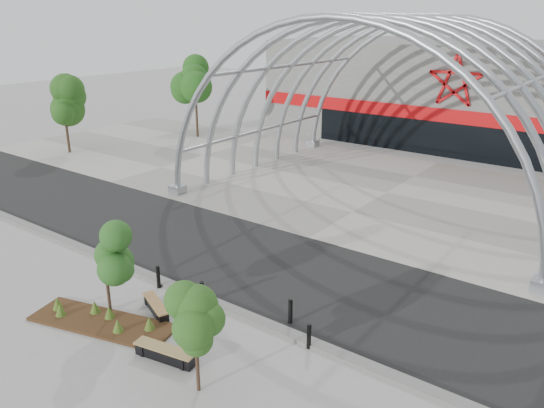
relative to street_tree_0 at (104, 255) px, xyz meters
The scene contains 18 objects.
ground 4.34m from the street_tree_0, 61.31° to the left, with size 140.00×140.00×0.00m, color #9B9B96.
road 7.29m from the street_tree_0, 75.48° to the left, with size 140.00×7.00×0.02m, color black.
forecourt 18.88m from the street_tree_0, 84.73° to the left, with size 60.00×17.00×0.04m, color gray.
kerb 4.13m from the street_tree_0, 59.27° to the left, with size 60.00×0.50×0.12m, color slate.
arena_building 36.67m from the street_tree_0, 87.31° to the left, with size 34.00×15.24×8.00m.
vault_canopy 18.88m from the street_tree_0, 84.73° to the left, with size 20.80×15.80×20.36m.
planting_bed 2.35m from the street_tree_0, 99.02° to the right, with size 5.44×2.91×0.55m.
street_tree_0 is the anchor object (origin of this frame).
street_tree_1 5.17m from the street_tree_0, ahead, with size 1.36×1.36×3.21m.
bench_0 2.75m from the street_tree_0, 53.40° to the left, with size 1.86×1.11×0.39m.
bench_1 4.00m from the street_tree_0, ahead, with size 2.13×0.83×0.44m.
bollard_0 3.25m from the street_tree_0, 98.16° to the left, with size 0.15×0.15×0.93m, color black.
bollard_1 3.18m from the street_tree_0, 49.71° to the left, with size 0.17×0.17×1.04m, color black.
bollard_2 3.80m from the street_tree_0, 54.17° to the left, with size 0.15×0.15×0.93m, color black.
bollard_3 6.59m from the street_tree_0, 34.07° to the left, with size 0.15×0.15×0.94m, color black.
bollard_4 7.31m from the street_tree_0, 22.30° to the left, with size 0.14×0.14×0.89m, color black.
bg_tree_0 29.57m from the street_tree_0, 128.30° to the left, with size 3.00×3.00×6.45m.
bg_tree_2 25.91m from the street_tree_0, 149.46° to the left, with size 2.55×2.55×5.38m.
Camera 1 is at (12.44, -12.74, 10.04)m, focal length 35.00 mm.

